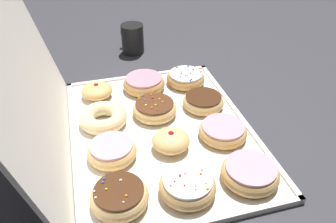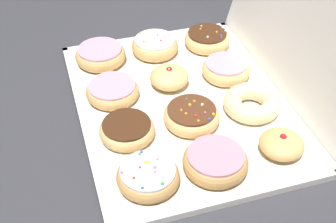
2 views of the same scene
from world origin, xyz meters
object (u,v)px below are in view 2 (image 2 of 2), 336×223
Objects in this scene: sprinkle_donut_4 at (154,46)px; sprinkle_donut_6 at (192,116)px; pink_frosted_donut_9 at (226,69)px; jelly_filled_donut_11 at (282,144)px; sprinkle_donut_8 at (207,39)px; pink_frosted_donut_1 at (112,91)px; jelly_filled_donut_5 at (169,77)px; chocolate_frosted_donut_2 at (127,130)px; donut_box at (180,104)px; sprinkle_donut_3 at (148,176)px; pink_frosted_donut_7 at (218,161)px; cruller_donut_10 at (252,102)px; pink_frosted_donut_0 at (100,55)px.

sprinkle_donut_6 is at bearing 0.44° from sprinkle_donut_4.
pink_frosted_donut_9 is 0.26m from jelly_filled_donut_11.
pink_frosted_donut_1 is at bearing -63.49° from sprinkle_donut_8.
jelly_filled_donut_5 is 0.76× the size of sprinkle_donut_6.
sprinkle_donut_8 is at bearing 134.74° from chocolate_frosted_donut_2.
sprinkle_donut_3 is (0.20, -0.13, 0.02)m from donut_box.
sprinkle_donut_6 is (-0.00, 0.14, 0.00)m from chocolate_frosted_donut_2.
sprinkle_donut_8 reaches higher than chocolate_frosted_donut_2.
pink_frosted_donut_7 is at bearing 0.74° from sprinkle_donut_4.
pink_frosted_donut_7 is 1.01× the size of cruller_donut_10.
sprinkle_donut_6 is at bearing 2.76° from jelly_filled_donut_5.
pink_frosted_donut_9 is at bearing 135.59° from sprinkle_donut_3.
sprinkle_donut_3 reaches higher than donut_box.
sprinkle_donut_8 is (-0.27, 0.27, 0.00)m from chocolate_frosted_donut_2.
sprinkle_donut_8 is 0.39m from jelly_filled_donut_11.
pink_frosted_donut_9 is 0.93× the size of cruller_donut_10.
chocolate_frosted_donut_2 is 0.38m from sprinkle_donut_8.
donut_box is 0.24m from sprinkle_donut_3.
pink_frosted_donut_0 is 1.07× the size of sprinkle_donut_8.
pink_frosted_donut_7 is 1.07× the size of sprinkle_donut_8.
pink_frosted_donut_0 is 0.28m from chocolate_frosted_donut_2.
pink_frosted_donut_1 is 1.33× the size of jelly_filled_donut_5.
jelly_filled_donut_5 is at bearing -133.68° from cruller_donut_10.
pink_frosted_donut_0 is at bearing -153.49° from sprinkle_donut_6.
jelly_filled_donut_11 reaches higher than pink_frosted_donut_0.
sprinkle_donut_6 is (0.27, 0.00, -0.00)m from sprinkle_donut_4.
donut_box is at bearing -116.76° from cruller_donut_10.
sprinkle_donut_4 is at bearing 178.15° from jelly_filled_donut_5.
pink_frosted_donut_7 is at bearing 18.99° from pink_frosted_donut_0.
sprinkle_donut_6 is 0.13m from pink_frosted_donut_7.
pink_frosted_donut_1 is 0.19m from sprinkle_donut_6.
cruller_donut_10 is (0.13, 0.27, 0.00)m from pink_frosted_donut_1.
pink_frosted_donut_9 is at bearing 115.23° from donut_box.
sprinkle_donut_3 is at bearing -91.17° from pink_frosted_donut_7.
sprinkle_donut_6 is (0.27, 0.14, -0.00)m from pink_frosted_donut_0.
chocolate_frosted_donut_2 is at bearing -133.48° from pink_frosted_donut_7.
jelly_filled_donut_11 reaches higher than sprinkle_donut_3.
pink_frosted_donut_0 reaches higher than pink_frosted_donut_1.
donut_box is 0.21m from sprinkle_donut_4.
sprinkle_donut_8 is 0.26m from cruller_donut_10.
donut_box is 0.07m from sprinkle_donut_6.
jelly_filled_donut_5 is (-0.01, 0.13, 0.00)m from pink_frosted_donut_1.
sprinkle_donut_4 is 0.41m from pink_frosted_donut_7.
sprinkle_donut_4 reaches higher than donut_box.
chocolate_frosted_donut_2 reaches higher than donut_box.
sprinkle_donut_3 is (0.13, 0.01, 0.00)m from chocolate_frosted_donut_2.
jelly_filled_donut_5 reaches higher than sprinkle_donut_6.
sprinkle_donut_8 is 1.02× the size of pink_frosted_donut_9.
sprinkle_donut_6 is at bearing 0.98° from donut_box.
jelly_filled_donut_5 is 0.27m from pink_frosted_donut_7.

